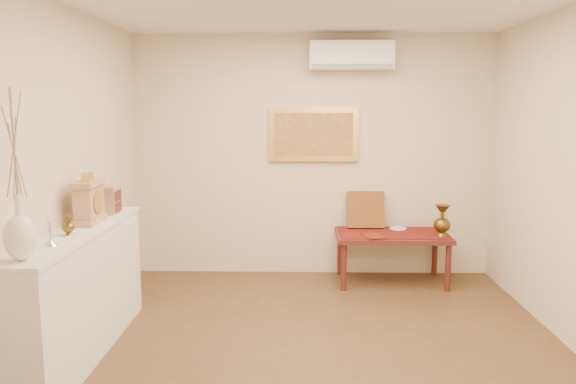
{
  "coord_description": "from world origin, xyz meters",
  "views": [
    {
      "loc": [
        -0.14,
        -4.08,
        1.89
      ],
      "look_at": [
        -0.26,
        1.15,
        1.11
      ],
      "focal_mm": 35.0,
      "sensor_mm": 36.0,
      "label": 1
    }
  ],
  "objects_px": {
    "display_ledge": "(80,293)",
    "wooden_chest": "(109,200)",
    "low_table": "(392,239)",
    "brass_urn_tall": "(442,217)",
    "mantel_clock": "(89,202)",
    "white_vase": "(16,176)"
  },
  "relations": [
    {
      "from": "mantel_clock",
      "to": "low_table",
      "type": "relative_size",
      "value": 0.34
    },
    {
      "from": "white_vase",
      "to": "low_table",
      "type": "bearing_deg",
      "value": 45.51
    },
    {
      "from": "display_ledge",
      "to": "mantel_clock",
      "type": "relative_size",
      "value": 4.93
    },
    {
      "from": "mantel_clock",
      "to": "wooden_chest",
      "type": "distance_m",
      "value": 0.43
    },
    {
      "from": "display_ledge",
      "to": "low_table",
      "type": "xyz_separation_m",
      "value": [
        2.67,
        1.88,
        -0.01
      ]
    },
    {
      "from": "display_ledge",
      "to": "wooden_chest",
      "type": "relative_size",
      "value": 8.28
    },
    {
      "from": "brass_urn_tall",
      "to": "mantel_clock",
      "type": "height_order",
      "value": "mantel_clock"
    },
    {
      "from": "brass_urn_tall",
      "to": "display_ledge",
      "type": "height_order",
      "value": "display_ledge"
    },
    {
      "from": "low_table",
      "to": "wooden_chest",
      "type": "bearing_deg",
      "value": -155.79
    },
    {
      "from": "display_ledge",
      "to": "wooden_chest",
      "type": "xyz_separation_m",
      "value": [
        0.02,
        0.69,
        0.61
      ]
    },
    {
      "from": "display_ledge",
      "to": "wooden_chest",
      "type": "bearing_deg",
      "value": 88.04
    },
    {
      "from": "brass_urn_tall",
      "to": "low_table",
      "type": "relative_size",
      "value": 0.34
    },
    {
      "from": "brass_urn_tall",
      "to": "wooden_chest",
      "type": "height_order",
      "value": "wooden_chest"
    },
    {
      "from": "display_ledge",
      "to": "wooden_chest",
      "type": "height_order",
      "value": "wooden_chest"
    },
    {
      "from": "mantel_clock",
      "to": "wooden_chest",
      "type": "xyz_separation_m",
      "value": [
        0.02,
        0.43,
        -0.05
      ]
    },
    {
      "from": "brass_urn_tall",
      "to": "mantel_clock",
      "type": "bearing_deg",
      "value": -154.98
    },
    {
      "from": "low_table",
      "to": "white_vase",
      "type": "bearing_deg",
      "value": -134.49
    },
    {
      "from": "white_vase",
      "to": "wooden_chest",
      "type": "xyz_separation_m",
      "value": [
        0.02,
        1.52,
        -0.39
      ]
    },
    {
      "from": "white_vase",
      "to": "low_table",
      "type": "xyz_separation_m",
      "value": [
        2.67,
        2.72,
        -1.01
      ]
    },
    {
      "from": "wooden_chest",
      "to": "low_table",
      "type": "height_order",
      "value": "wooden_chest"
    },
    {
      "from": "white_vase",
      "to": "display_ledge",
      "type": "relative_size",
      "value": 0.5
    },
    {
      "from": "wooden_chest",
      "to": "brass_urn_tall",
      "type": "bearing_deg",
      "value": 18.48
    }
  ]
}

